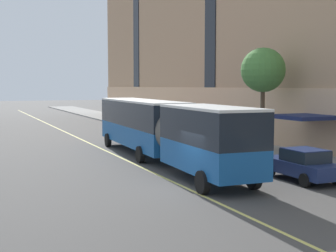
{
  "coord_description": "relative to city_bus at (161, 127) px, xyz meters",
  "views": [
    {
      "loc": [
        -9.22,
        -18.29,
        4.56
      ],
      "look_at": [
        3.47,
        11.06,
        1.8
      ],
      "focal_mm": 50.0,
      "sensor_mm": 36.0,
      "label": 1
    }
  ],
  "objects": [
    {
      "name": "parked_car_navy_4",
      "position": [
        4.15,
        -7.83,
        -1.31
      ],
      "size": [
        2.03,
        4.32,
        1.56
      ],
      "color": "navy",
      "rests_on": "ground"
    },
    {
      "name": "sidewalk",
      "position": [
        7.97,
        -4.35,
        -2.02
      ],
      "size": [
        5.18,
        160.0,
        0.15
      ],
      "primitive_type": "cube",
      "color": "gray",
      "rests_on": "ground"
    },
    {
      "name": "parked_car_navy_1",
      "position": [
        4.31,
        2.38,
        -1.31
      ],
      "size": [
        1.95,
        4.44,
        1.56
      ],
      "color": "navy",
      "rests_on": "ground"
    },
    {
      "name": "lane_centerline",
      "position": [
        -1.7,
        -4.35,
        -2.09
      ],
      "size": [
        0.16,
        140.0,
        0.01
      ],
      "primitive_type": "cube",
      "color": "#E0D66B",
      "rests_on": "ground"
    },
    {
      "name": "parked_car_champagne_0",
      "position": [
        4.22,
        20.02,
        -1.31
      ],
      "size": [
        1.98,
        4.26,
        1.56
      ],
      "color": "#BCAD89",
      "rests_on": "ground"
    },
    {
      "name": "street_tree_far_uptown",
      "position": [
        8.23,
        1.43,
        3.5
      ],
      "size": [
        3.06,
        3.06,
        7.02
      ],
      "color": "brown",
      "rests_on": "sidewalk"
    },
    {
      "name": "ground_plane",
      "position": [
        -1.38,
        -7.35,
        -2.1
      ],
      "size": [
        260.0,
        260.0,
        0.0
      ],
      "primitive_type": "plane",
      "color": "#4C4947"
    },
    {
      "name": "parked_car_red_5",
      "position": [
        4.09,
        12.77,
        -1.31
      ],
      "size": [
        1.95,
        4.68,
        1.56
      ],
      "color": "#B21E19",
      "rests_on": "ground"
    },
    {
      "name": "city_bus",
      "position": [
        0.0,
        0.0,
        0.0
      ],
      "size": [
        3.46,
        20.0,
        3.61
      ],
      "color": "#19569E",
      "rests_on": "ground"
    }
  ]
}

